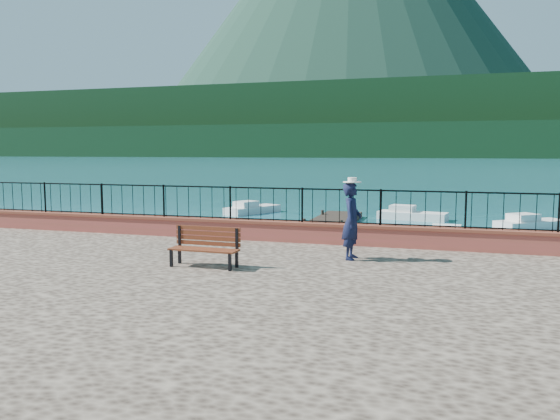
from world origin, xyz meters
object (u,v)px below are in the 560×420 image
Objects in this scene: boat_3 at (253,207)px; boat_1 at (458,235)px; park_bench at (205,255)px; boat_4 at (412,212)px; boat_0 at (248,247)px; boat_2 at (532,221)px; person at (352,221)px.

boat_1 is at bearing -99.29° from boat_3.
boat_4 is at bearing 81.42° from park_bench.
park_bench is at bearing -75.10° from boat_0.
boat_0 and boat_3 have the same top height.
boat_2 is at bearing 63.74° from park_bench.
boat_1 is at bearing 65.75° from park_bench.
boat_0 is 1.02× the size of boat_4.
boat_1 and boat_4 have the same top height.
boat_4 is (4.93, 12.84, 0.00)m from boat_0.
boat_2 is 0.98× the size of boat_3.
boat_3 is (-15.31, 2.40, 0.00)m from boat_2.
boat_3 is (-11.81, 8.14, 0.00)m from boat_1.
boat_4 is (0.38, 17.93, -1.73)m from person.
person reaches higher than boat_2.
person is at bearing -80.73° from boat_4.
person is 0.57× the size of boat_1.
park_bench reaches higher than boat_3.
park_bench is at bearing 123.33° from person.
boat_2 is (10.71, 10.76, 0.00)m from boat_0.
boat_0 is at bearing 103.67° from park_bench.
boat_4 is (9.53, -0.32, 0.00)m from boat_3.
boat_0 is 1.17× the size of boat_1.
boat_2 is (6.16, 15.84, -1.73)m from person.
boat_1 is 6.72m from boat_2.
boat_2 and boat_4 have the same top height.
person is at bearing -128.09° from boat_3.
boat_1 is at bearing -12.83° from person.
park_bench is 13.27m from boat_1.
person reaches higher than boat_0.
person reaches higher than park_bench.
park_bench reaches higher than boat_1.
boat_1 is 8.15m from boat_4.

